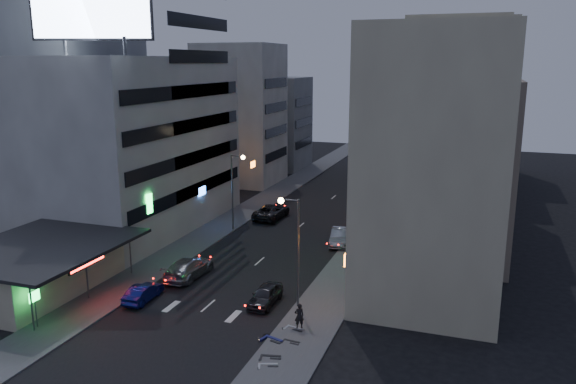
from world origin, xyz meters
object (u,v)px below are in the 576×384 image
at_px(parked_car_right_mid, 340,237).
at_px(road_car_blue, 143,293).
at_px(scooter_silver_a, 278,355).
at_px(scooter_silver_b, 305,321).
at_px(parked_car_left, 272,211).
at_px(person, 299,316).
at_px(scooter_blue, 284,332).
at_px(scooter_black_a, 282,347).
at_px(parked_car_right_near, 265,295).
at_px(parked_car_right_far, 371,200).
at_px(scooter_black_b, 301,335).
at_px(road_car_silver, 189,268).

distance_m(parked_car_right_mid, road_car_blue, 20.82).
distance_m(scooter_silver_a, scooter_silver_b, 4.62).
relative_size(parked_car_left, scooter_silver_a, 3.43).
distance_m(person, scooter_blue, 2.05).
bearing_deg(road_car_blue, parked_car_right_mid, -122.67).
distance_m(scooter_blue, scooter_silver_b, 2.11).
relative_size(scooter_black_a, scooter_blue, 0.91).
relative_size(parked_car_right_near, parked_car_right_far, 0.79).
xyz_separation_m(person, scooter_silver_a, (0.23, -4.65, -0.35)).
bearing_deg(scooter_black_a, parked_car_right_far, -9.52).
bearing_deg(scooter_blue, parked_car_right_far, 18.96).
bearing_deg(person, parked_car_right_mid, -117.71).
height_order(parked_car_right_near, parked_car_left, parked_car_left).
bearing_deg(scooter_silver_a, parked_car_right_far, -15.95).
height_order(parked_car_right_mid, scooter_silver_b, parked_car_right_mid).
distance_m(parked_car_left, parked_car_right_far, 13.39).
xyz_separation_m(parked_car_right_mid, person, (1.90, -18.50, 0.23)).
bearing_deg(scooter_silver_a, parked_car_right_mid, -13.82).
relative_size(parked_car_right_far, person, 2.98).
distance_m(parked_car_right_near, scooter_silver_b, 5.09).
bearing_deg(scooter_black_a, scooter_silver_a, 173.96).
distance_m(parked_car_right_near, person, 4.77).
distance_m(road_car_blue, scooter_black_a, 13.36).
relative_size(scooter_black_a, scooter_silver_a, 1.09).
height_order(parked_car_right_mid, scooter_black_a, parked_car_right_mid).
bearing_deg(person, parked_car_left, -98.75).
relative_size(parked_car_left, scooter_black_b, 3.50).
bearing_deg(parked_car_right_far, scooter_blue, -84.70).
bearing_deg(road_car_silver, parked_car_right_far, -107.91).
bearing_deg(parked_car_left, scooter_blue, 114.30).
bearing_deg(parked_car_right_mid, person, -92.00).
distance_m(person, scooter_black_a, 3.78).
relative_size(road_car_silver, scooter_silver_a, 3.25).
xyz_separation_m(road_car_blue, scooter_black_a, (12.63, -4.36, 0.05)).
height_order(person, scooter_silver_a, person).
xyz_separation_m(parked_car_left, parked_car_right_far, (9.65, 9.29, -0.06)).
relative_size(parked_car_right_far, road_car_silver, 0.93).
height_order(parked_car_left, road_car_silver, parked_car_left).
relative_size(parked_car_left, parked_car_right_far, 1.13).
bearing_deg(person, parked_car_right_far, -120.40).
relative_size(road_car_silver, person, 3.20).
relative_size(parked_car_right_far, scooter_silver_a, 3.03).
distance_m(parked_car_right_far, road_car_blue, 35.29).
bearing_deg(parked_car_right_mid, scooter_black_a, -92.67).
height_order(scooter_silver_a, scooter_silver_b, scooter_silver_b).
relative_size(parked_car_left, scooter_blue, 2.89).
bearing_deg(road_car_blue, scooter_black_b, 167.67).
relative_size(parked_car_right_mid, scooter_silver_a, 2.72).
bearing_deg(scooter_blue, scooter_black_b, -63.21).
relative_size(parked_car_right_far, scooter_blue, 2.55).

